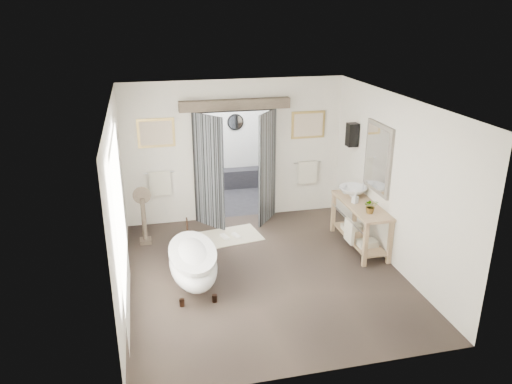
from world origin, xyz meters
TOP-DOWN VIEW (x-y plane):
  - ground_plane at (0.00, 0.00)m, footprint 5.00×5.00m
  - room_shell at (-0.04, -0.11)m, footprint 4.52×5.02m
  - shower_room at (0.00, 3.99)m, footprint 2.22×2.01m
  - back_wall_dressing at (0.00, 2.32)m, footprint 3.82×0.73m
  - clawfoot_tub at (-1.19, -0.06)m, footprint 0.75×1.68m
  - vanity at (1.95, 0.59)m, footprint 0.57×1.60m
  - pedestal_mirror at (-1.91, 1.65)m, footprint 0.33×0.22m
  - rug at (-0.32, 1.54)m, footprint 1.31×0.97m
  - slippers at (-0.31, 1.48)m, footprint 0.38×0.26m
  - basin at (1.98, 1.02)m, footprint 0.69×0.69m
  - plant at (1.94, 0.17)m, footprint 0.28×0.25m
  - soap_bottle_a at (1.87, 0.67)m, footprint 0.12×0.12m
  - soap_bottle_b at (1.90, 1.15)m, footprint 0.18×0.18m

SIDE VIEW (x-z plane):
  - ground_plane at x=0.00m, z-range 0.00..0.00m
  - rug at x=-0.32m, z-range 0.00..0.01m
  - slippers at x=-0.31m, z-range 0.01..0.06m
  - clawfoot_tub at x=-1.19m, z-range -0.01..0.81m
  - pedestal_mirror at x=-1.91m, z-range -0.08..1.05m
  - vanity at x=1.95m, z-range 0.08..0.93m
  - shower_room at x=0.00m, z-range -0.35..2.16m
  - basin at x=1.98m, z-range 0.85..1.03m
  - soap_bottle_b at x=1.90m, z-range 0.85..1.04m
  - soap_bottle_a at x=1.87m, z-range 0.85..1.05m
  - plant at x=1.94m, z-range 0.85..1.12m
  - back_wall_dressing at x=0.00m, z-range 0.30..2.82m
  - room_shell at x=-0.04m, z-range 0.40..3.31m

